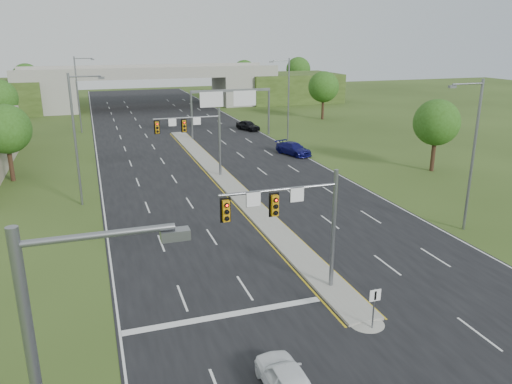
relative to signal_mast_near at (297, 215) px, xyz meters
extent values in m
plane|color=#304518|center=(2.26, 0.07, -4.73)|extent=(240.00, 240.00, 0.00)
cube|color=black|center=(2.26, 35.07, -4.72)|extent=(24.00, 160.00, 0.02)
cube|color=gray|center=(2.26, 23.07, -4.63)|extent=(2.00, 54.00, 0.16)
cone|color=gray|center=(2.26, -3.93, -4.63)|extent=(2.00, 2.00, 0.16)
cube|color=gold|center=(1.11, 23.07, -4.70)|extent=(0.12, 54.00, 0.01)
cube|color=gold|center=(3.41, 23.07, -4.70)|extent=(0.12, 54.00, 0.01)
cube|color=silver|center=(-9.54, 35.07, -4.70)|extent=(0.12, 160.00, 0.01)
cube|color=silver|center=(14.06, 35.07, -4.70)|extent=(0.12, 160.00, 0.01)
cube|color=silver|center=(-4.24, -0.93, -4.70)|extent=(10.50, 0.50, 0.01)
cylinder|color=slate|center=(2.26, 0.07, -1.23)|extent=(0.24, 0.24, 7.00)
cylinder|color=slate|center=(-0.99, 0.07, 1.47)|extent=(6.50, 0.16, 0.16)
cube|color=#C5870C|center=(-1.31, -0.18, 0.72)|extent=(0.35, 0.25, 1.10)
cube|color=#C5870C|center=(-3.91, -0.18, 0.72)|extent=(0.35, 0.25, 1.10)
cube|color=black|center=(-1.31, -0.04, 0.72)|extent=(0.55, 0.04, 1.30)
cube|color=black|center=(-3.91, -0.04, 0.72)|extent=(0.55, 0.04, 1.30)
sphere|color=#FF0C05|center=(-1.31, -0.31, 1.07)|extent=(0.20, 0.20, 0.20)
sphere|color=#FF0C05|center=(-3.91, -0.31, 1.07)|extent=(0.20, 0.20, 0.20)
cube|color=white|center=(-2.42, -0.03, 1.12)|extent=(0.75, 0.04, 0.75)
cube|color=white|center=(-0.01, -0.03, 1.12)|extent=(0.75, 0.04, 0.75)
cylinder|color=slate|center=(2.26, 25.07, -1.23)|extent=(0.24, 0.24, 7.00)
cylinder|color=slate|center=(-0.99, 25.07, 1.47)|extent=(6.50, 0.16, 0.16)
cube|color=#C5870C|center=(-1.31, 24.82, 0.72)|extent=(0.35, 0.25, 1.10)
cube|color=#C5870C|center=(-3.91, 24.82, 0.72)|extent=(0.35, 0.25, 1.10)
cube|color=black|center=(-1.31, 24.96, 0.72)|extent=(0.55, 0.04, 1.30)
cube|color=black|center=(-3.91, 24.96, 0.72)|extent=(0.55, 0.04, 1.30)
sphere|color=#FF0C05|center=(-1.31, 24.69, 1.07)|extent=(0.20, 0.20, 0.20)
sphere|color=#FF0C05|center=(-3.91, 24.69, 1.07)|extent=(0.20, 0.20, 0.20)
cube|color=white|center=(-2.42, 24.97, 1.12)|extent=(0.75, 0.04, 0.75)
cube|color=white|center=(-0.01, 24.97, 1.12)|extent=(0.75, 0.04, 0.75)
cylinder|color=slate|center=(2.26, -4.43, -3.63)|extent=(0.08, 0.08, 2.20)
cube|color=white|center=(2.26, -4.48, -2.83)|extent=(0.60, 0.04, 0.60)
cube|color=black|center=(2.26, -4.51, -2.83)|extent=(0.10, 0.02, 0.45)
cylinder|color=slate|center=(3.46, 45.07, -1.43)|extent=(0.28, 0.28, 6.60)
cylinder|color=slate|center=(14.76, 45.07, -1.43)|extent=(0.28, 0.28, 6.60)
cube|color=slate|center=(9.11, 45.07, 1.77)|extent=(11.50, 0.35, 0.35)
cube|color=#0B5123|center=(6.26, 44.87, 0.67)|extent=(3.20, 0.08, 2.00)
cube|color=#0B5123|center=(11.06, 44.87, 0.67)|extent=(3.20, 0.08, 2.00)
cube|color=silver|center=(6.26, 44.82, 0.67)|extent=(3.30, 0.03, 2.10)
cube|color=silver|center=(11.06, 44.82, 0.67)|extent=(3.30, 0.03, 2.10)
cube|color=gray|center=(-14.74, 80.07, -1.73)|extent=(6.00, 12.00, 6.00)
cube|color=gray|center=(19.26, 80.07, -1.73)|extent=(6.00, 12.00, 6.00)
cube|color=#304518|center=(32.26, 80.07, -1.73)|extent=(20.00, 14.00, 6.00)
cube|color=gray|center=(2.26, 80.07, 1.87)|extent=(50.00, 12.00, 1.20)
cube|color=gray|center=(2.26, 74.27, 2.92)|extent=(50.00, 0.40, 0.90)
cube|color=gray|center=(2.26, 85.87, 2.92)|extent=(50.00, 0.40, 0.90)
cylinder|color=slate|center=(-9.99, -14.93, 5.97)|extent=(2.50, 0.12, 0.12)
cube|color=slate|center=(-8.74, -14.93, 5.82)|extent=(0.50, 0.25, 0.18)
cylinder|color=slate|center=(-11.24, 20.07, 0.77)|extent=(0.20, 0.20, 11.00)
cylinder|color=slate|center=(-9.99, 20.07, 5.97)|extent=(2.50, 0.12, 0.12)
cube|color=slate|center=(-8.74, 20.07, 5.82)|extent=(0.50, 0.25, 0.18)
cylinder|color=slate|center=(-11.24, 55.07, 0.77)|extent=(0.20, 0.20, 11.00)
cylinder|color=slate|center=(-9.99, 55.07, 5.97)|extent=(2.50, 0.12, 0.12)
cube|color=slate|center=(-8.74, 55.07, 5.82)|extent=(0.50, 0.25, 0.18)
cylinder|color=slate|center=(15.76, 5.07, 0.77)|extent=(0.20, 0.20, 11.00)
cylinder|color=slate|center=(14.51, 5.07, 5.97)|extent=(2.50, 0.12, 0.12)
cube|color=slate|center=(13.26, 5.07, 5.82)|extent=(0.50, 0.25, 0.18)
cylinder|color=slate|center=(15.76, 40.07, 0.77)|extent=(0.20, 0.20, 11.00)
cylinder|color=slate|center=(14.51, 40.07, 5.97)|extent=(2.50, 0.12, 0.12)
cube|color=slate|center=(13.26, 40.07, 5.82)|extent=(0.50, 0.25, 0.18)
cylinder|color=#382316|center=(-17.74, 30.07, -2.73)|extent=(0.44, 0.44, 4.00)
sphere|color=#274B14|center=(-17.74, 30.07, 0.47)|extent=(4.80, 4.80, 4.80)
cylinder|color=#382316|center=(-21.74, 55.07, -2.60)|extent=(0.44, 0.44, 4.25)
cylinder|color=#382316|center=(24.26, 20.07, -2.73)|extent=(0.44, 0.44, 4.00)
sphere|color=#274B14|center=(24.26, 20.07, 0.47)|extent=(4.80, 4.80, 4.80)
cylinder|color=#382316|center=(28.26, 55.07, -2.60)|extent=(0.44, 0.44, 4.25)
sphere|color=#274B14|center=(28.26, 55.07, 0.80)|extent=(5.20, 5.20, 5.20)
cylinder|color=#382316|center=(-21.74, 94.07, -2.60)|extent=(0.44, 0.44, 4.25)
sphere|color=#274B14|center=(-21.74, 94.07, 0.80)|extent=(5.60, 5.60, 5.60)
cylinder|color=#382316|center=(26.26, 94.07, -2.60)|extent=(0.44, 0.44, 4.25)
sphere|color=#274B14|center=(26.26, 94.07, 0.80)|extent=(5.60, 5.60, 5.60)
cylinder|color=#382316|center=(40.26, 94.07, -2.48)|extent=(0.44, 0.44, 4.50)
sphere|color=#274B14|center=(40.26, 94.07, 1.12)|extent=(6.00, 6.00, 6.00)
imported|color=white|center=(-3.47, -7.45, -4.00)|extent=(1.66, 4.12, 1.40)
imported|color=#0E0E54|center=(13.11, 31.65, -3.97)|extent=(3.61, 5.50, 1.48)
imported|color=black|center=(12.87, 49.13, -3.97)|extent=(3.19, 4.65, 1.47)
camera|label=1|loc=(-9.94, -22.88, 9.08)|focal=35.00mm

